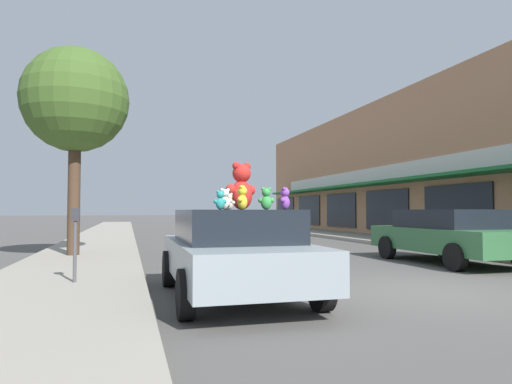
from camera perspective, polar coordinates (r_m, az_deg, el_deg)
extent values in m
plane|color=#514F4C|center=(8.43, 20.62, -11.60)|extent=(260.00, 260.00, 0.00)
cube|color=gray|center=(6.93, -25.30, -12.96)|extent=(2.86, 90.00, 0.15)
cube|color=#19662D|center=(21.07, 17.97, 1.41)|extent=(1.36, 33.61, 0.12)
cube|color=silver|center=(21.47, 19.36, 2.83)|extent=(0.08, 32.01, 0.70)
cube|color=black|center=(19.40, 23.71, -2.08)|extent=(0.06, 3.80, 2.00)
cube|color=black|center=(23.48, 15.93, -2.19)|extent=(0.06, 3.80, 2.00)
cube|color=black|center=(27.86, 10.53, -2.25)|extent=(0.06, 3.80, 2.00)
cube|color=black|center=(32.42, 6.62, -2.28)|extent=(0.06, 3.80, 2.00)
cube|color=black|center=(37.10, 3.68, -2.30)|extent=(0.06, 3.80, 2.00)
cube|color=#8C999E|center=(7.36, -2.72, -8.36)|extent=(1.91, 4.25, 0.57)
cube|color=black|center=(7.32, -2.71, -4.20)|extent=(1.67, 2.34, 0.50)
cylinder|color=black|center=(8.55, -10.85, -9.39)|extent=(0.20, 0.65, 0.65)
cylinder|color=black|center=(8.89, 1.30, -9.16)|extent=(0.20, 0.65, 0.65)
cylinder|color=black|center=(5.96, -8.78, -12.51)|extent=(0.20, 0.65, 0.65)
cylinder|color=black|center=(6.44, 8.17, -11.75)|extent=(0.20, 0.65, 0.65)
ellipsoid|color=red|center=(7.45, -1.81, -0.38)|extent=(0.46, 0.43, 0.48)
sphere|color=red|center=(7.47, -1.81, 2.34)|extent=(0.40, 0.40, 0.31)
sphere|color=red|center=(7.55, -1.13, 3.20)|extent=(0.17, 0.17, 0.13)
sphere|color=red|center=(7.42, -2.49, 3.30)|extent=(0.17, 0.17, 0.13)
sphere|color=#FF4741|center=(7.58, -2.39, 2.14)|extent=(0.15, 0.15, 0.12)
sphere|color=red|center=(7.59, -0.75, 0.22)|extent=(0.23, 0.23, 0.18)
sphere|color=red|center=(7.37, -3.15, 0.30)|extent=(0.23, 0.23, 0.18)
ellipsoid|color=olive|center=(7.49, -3.69, -1.52)|extent=(0.19, 0.19, 0.19)
sphere|color=olive|center=(7.49, -3.69, -0.46)|extent=(0.17, 0.17, 0.12)
sphere|color=olive|center=(7.47, -3.40, -0.10)|extent=(0.07, 0.07, 0.05)
sphere|color=olive|center=(7.52, -3.97, -0.11)|extent=(0.07, 0.07, 0.05)
sphere|color=tan|center=(7.54, -3.50, -0.52)|extent=(0.06, 0.06, 0.05)
sphere|color=olive|center=(7.46, -3.15, -1.26)|extent=(0.10, 0.10, 0.07)
sphere|color=olive|center=(7.54, -4.15, -1.27)|extent=(0.10, 0.10, 0.07)
ellipsoid|color=purple|center=(6.69, 3.67, -1.35)|extent=(0.20, 0.21, 0.20)
sphere|color=purple|center=(6.69, 3.67, -0.06)|extent=(0.18, 0.18, 0.13)
sphere|color=purple|center=(6.74, 3.79, 0.36)|extent=(0.08, 0.08, 0.05)
sphere|color=purple|center=(6.65, 3.54, 0.39)|extent=(0.08, 0.08, 0.05)
sphere|color=#BA67ED|center=(6.71, 3.22, -0.13)|extent=(0.07, 0.07, 0.05)
sphere|color=purple|center=(6.77, 3.79, -1.06)|extent=(0.10, 0.10, 0.07)
sphere|color=purple|center=(6.61, 3.35, -1.03)|extent=(0.10, 0.10, 0.07)
ellipsoid|color=white|center=(6.86, -3.90, -1.39)|extent=(0.17, 0.15, 0.20)
sphere|color=white|center=(6.87, -3.90, -0.16)|extent=(0.14, 0.14, 0.13)
sphere|color=white|center=(6.87, -3.52, 0.24)|extent=(0.06, 0.06, 0.05)
sphere|color=white|center=(6.86, -4.27, 0.25)|extent=(0.06, 0.06, 0.05)
sphere|color=white|center=(6.92, -3.94, -0.24)|extent=(0.05, 0.05, 0.05)
sphere|color=white|center=(6.88, -3.24, -1.10)|extent=(0.08, 0.08, 0.07)
sphere|color=white|center=(6.87, -4.57, -1.10)|extent=(0.08, 0.08, 0.07)
ellipsoid|color=green|center=(7.44, 1.28, -1.36)|extent=(0.21, 0.19, 0.23)
sphere|color=green|center=(7.44, 1.28, -0.06)|extent=(0.18, 0.18, 0.14)
sphere|color=green|center=(7.45, 1.68, 0.37)|extent=(0.07, 0.07, 0.06)
sphere|color=green|center=(7.44, 0.88, 0.37)|extent=(0.07, 0.07, 0.06)
sphere|color=#5ADA6D|center=(7.51, 1.27, -0.15)|extent=(0.07, 0.07, 0.05)
sphere|color=green|center=(7.46, 1.99, -1.05)|extent=(0.10, 0.10, 0.08)
sphere|color=green|center=(7.45, 0.57, -1.05)|extent=(0.10, 0.10, 0.08)
ellipsoid|color=yellow|center=(6.58, -1.71, -1.27)|extent=(0.20, 0.21, 0.22)
sphere|color=yellow|center=(6.58, -1.71, 0.12)|extent=(0.19, 0.19, 0.14)
sphere|color=yellow|center=(6.63, -1.60, 0.57)|extent=(0.08, 0.08, 0.06)
sphere|color=yellow|center=(6.54, -1.81, 0.61)|extent=(0.08, 0.08, 0.06)
sphere|color=#FFFF4D|center=(6.60, -2.20, 0.05)|extent=(0.07, 0.07, 0.05)
sphere|color=yellow|center=(6.67, -1.63, -0.96)|extent=(0.11, 0.11, 0.08)
sphere|color=yellow|center=(6.50, -2.01, -0.92)|extent=(0.11, 0.11, 0.08)
ellipsoid|color=teal|center=(6.71, -4.48, -1.46)|extent=(0.16, 0.14, 0.18)
sphere|color=teal|center=(6.71, -4.48, -0.35)|extent=(0.14, 0.14, 0.11)
sphere|color=teal|center=(6.73, -4.16, 0.02)|extent=(0.06, 0.06, 0.05)
sphere|color=teal|center=(6.69, -4.79, 0.03)|extent=(0.06, 0.06, 0.05)
sphere|color=#47CDC6|center=(6.75, -4.65, -0.41)|extent=(0.05, 0.05, 0.04)
sphere|color=teal|center=(6.75, -3.97, -1.20)|extent=(0.08, 0.08, 0.06)
sphere|color=teal|center=(6.69, -5.07, -1.19)|extent=(0.08, 0.08, 0.06)
ellipsoid|color=beige|center=(7.10, -3.38, -1.57)|extent=(0.16, 0.16, 0.16)
sphere|color=beige|center=(7.10, -3.38, -0.60)|extent=(0.14, 0.14, 0.10)
sphere|color=beige|center=(7.09, -3.10, -0.28)|extent=(0.06, 0.06, 0.04)
sphere|color=beige|center=(7.12, -3.65, -0.28)|extent=(0.06, 0.06, 0.04)
sphere|color=white|center=(7.14, -3.24, -0.66)|extent=(0.05, 0.05, 0.04)
sphere|color=beige|center=(7.08, -2.87, -1.34)|extent=(0.08, 0.08, 0.06)
sphere|color=beige|center=(7.14, -3.84, -1.35)|extent=(0.08, 0.08, 0.06)
cube|color=#336B3D|center=(13.06, 22.94, -5.47)|extent=(1.96, 4.56, 0.60)
cube|color=black|center=(13.04, 22.90, -3.09)|extent=(1.72, 2.57, 0.48)
cylinder|color=black|center=(13.68, 16.06, -6.67)|extent=(0.20, 0.65, 0.65)
cylinder|color=black|center=(14.78, 22.44, -6.26)|extent=(0.20, 0.65, 0.65)
cylinder|color=black|center=(11.39, 23.63, -7.46)|extent=(0.20, 0.65, 0.65)
cylinder|color=#473323|center=(13.64, -21.81, -0.83)|extent=(0.33, 0.33, 3.09)
sphere|color=#3D5B23|center=(13.98, -21.63, 10.67)|extent=(2.93, 2.93, 2.93)
cylinder|color=#4C4C51|center=(8.47, -21.70, -6.92)|extent=(0.06, 0.06, 1.05)
cube|color=#2D2D33|center=(8.44, -21.63, -2.62)|extent=(0.14, 0.10, 0.22)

